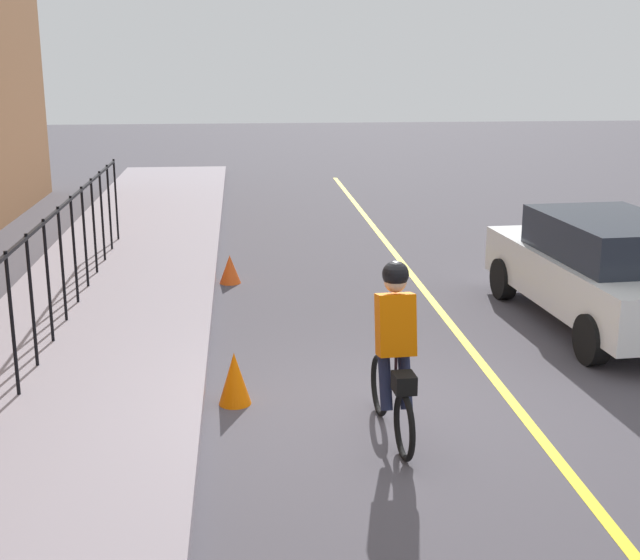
% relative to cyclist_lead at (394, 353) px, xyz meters
% --- Properties ---
extents(ground_plane, '(80.00, 80.00, 0.00)m').
position_rel_cyclist_lead_xyz_m(ground_plane, '(0.61, 0.11, -0.91)').
color(ground_plane, '#47444B').
extents(lane_line_centre, '(36.00, 0.12, 0.01)m').
position_rel_cyclist_lead_xyz_m(lane_line_centre, '(0.61, -1.49, -0.91)').
color(lane_line_centre, yellow).
rests_on(lane_line_centre, ground).
extents(sidewalk, '(40.00, 3.20, 0.15)m').
position_rel_cyclist_lead_xyz_m(sidewalk, '(0.61, 3.51, -0.84)').
color(sidewalk, gray).
rests_on(sidewalk, ground).
extents(iron_fence, '(15.34, 0.04, 1.60)m').
position_rel_cyclist_lead_xyz_m(iron_fence, '(1.61, 3.91, 0.30)').
color(iron_fence, black).
rests_on(iron_fence, sidewalk).
extents(cyclist_lead, '(1.71, 0.38, 1.83)m').
position_rel_cyclist_lead_xyz_m(cyclist_lead, '(0.00, 0.00, 0.00)').
color(cyclist_lead, black).
rests_on(cyclist_lead, ground).
extents(patrol_sedan, '(4.51, 2.16, 1.58)m').
position_rel_cyclist_lead_xyz_m(patrol_sedan, '(3.38, -3.57, -0.09)').
color(patrol_sedan, white).
rests_on(patrol_sedan, ground).
extents(traffic_cone_near, '(0.36, 0.36, 0.48)m').
position_rel_cyclist_lead_xyz_m(traffic_cone_near, '(6.20, 1.67, -0.67)').
color(traffic_cone_near, '#EF5418').
rests_on(traffic_cone_near, ground).
extents(traffic_cone_far, '(0.36, 0.36, 0.59)m').
position_rel_cyclist_lead_xyz_m(traffic_cone_far, '(1.04, 1.57, -0.61)').
color(traffic_cone_far, '#F16402').
rests_on(traffic_cone_far, ground).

